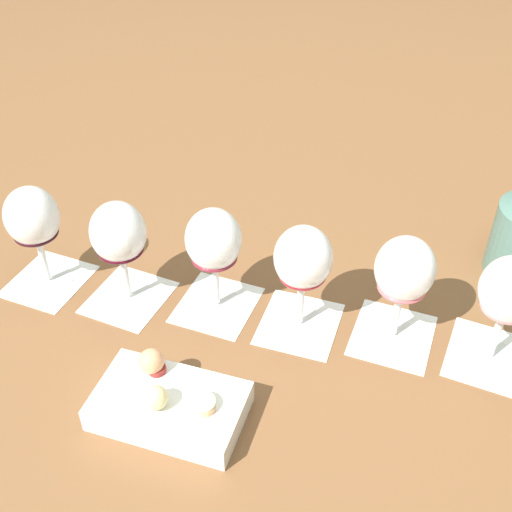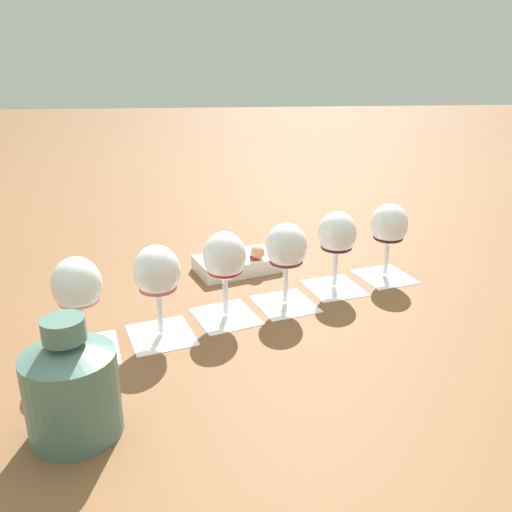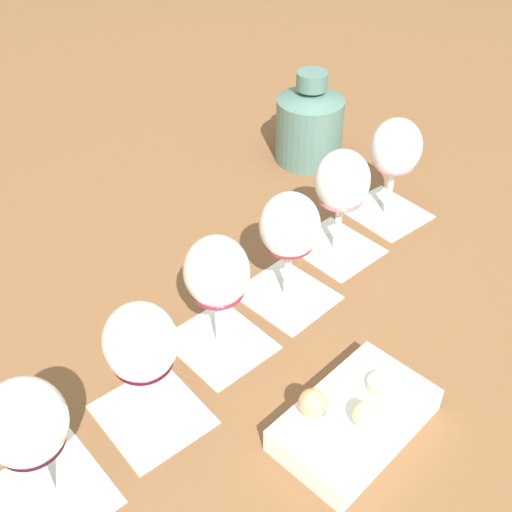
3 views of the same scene
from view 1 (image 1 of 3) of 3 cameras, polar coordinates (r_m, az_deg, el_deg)
The scene contains 14 objects.
ground_plane at distance 0.91m, azimuth -0.03°, elevation -5.29°, with size 8.00×8.00×0.00m, color brown.
tasting_card_0 at distance 0.91m, azimuth 19.99°, elevation -8.41°, with size 0.13×0.14×0.00m.
tasting_card_1 at distance 0.90m, azimuth 12.03°, elevation -6.90°, with size 0.13×0.14×0.00m.
tasting_card_2 at distance 0.90m, azimuth 3.87°, elevation -6.01°, with size 0.14×0.14×0.00m.
tasting_card_3 at distance 0.93m, azimuth -3.50°, elevation -4.33°, with size 0.13×0.14×0.00m.
tasting_card_4 at distance 0.95m, azimuth -11.23°, elevation -3.61°, with size 0.13×0.14×0.00m.
tasting_card_5 at distance 1.01m, azimuth -17.93°, elevation -2.09°, with size 0.13×0.14×0.00m.
wine_glass_0 at distance 0.84m, azimuth 21.59°, elevation -3.27°, with size 0.08×0.08×0.16m.
wine_glass_1 at distance 0.83m, azimuth 13.02°, elevation -1.57°, with size 0.08×0.08×0.16m.
wine_glass_2 at distance 0.83m, azimuth 4.19°, elevation -0.62°, with size 0.08×0.08×0.16m.
wine_glass_3 at distance 0.86m, azimuth -3.78°, elevation 1.04°, with size 0.08×0.08×0.16m.
wine_glass_4 at distance 0.89m, azimuth -12.09°, elevation 1.63°, with size 0.08×0.08×0.16m.
wine_glass_5 at distance 0.95m, azimuth -19.19°, elevation 2.92°, with size 0.08×0.08×0.16m.
snack_dish at distance 0.79m, azimuth -7.76°, elevation -12.85°, with size 0.20×0.16×0.06m.
Camera 1 is at (-0.40, 0.52, 0.63)m, focal length 45.00 mm.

